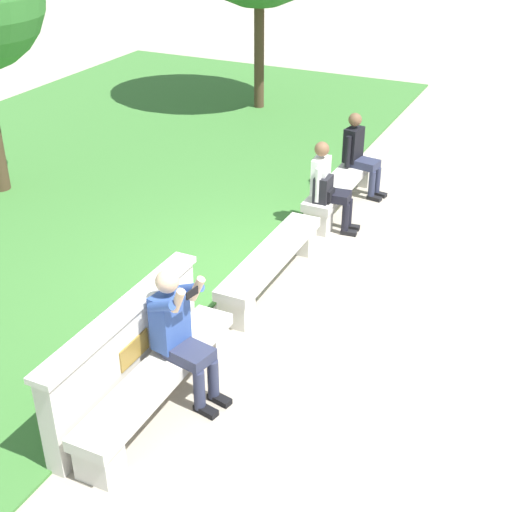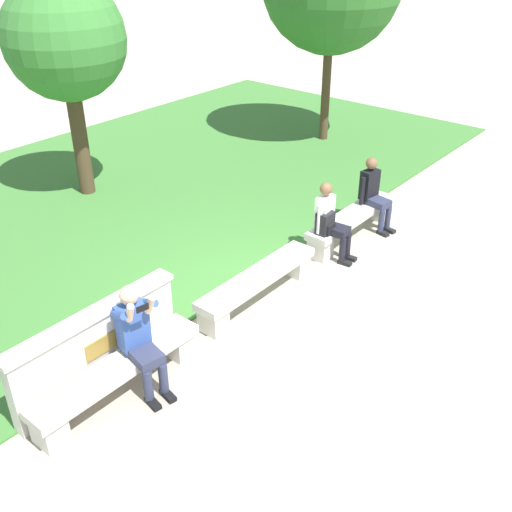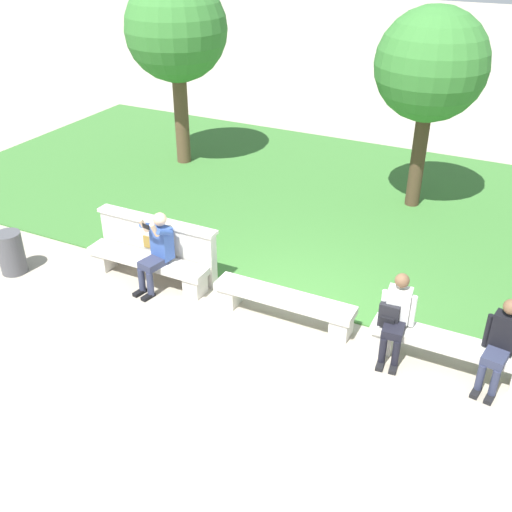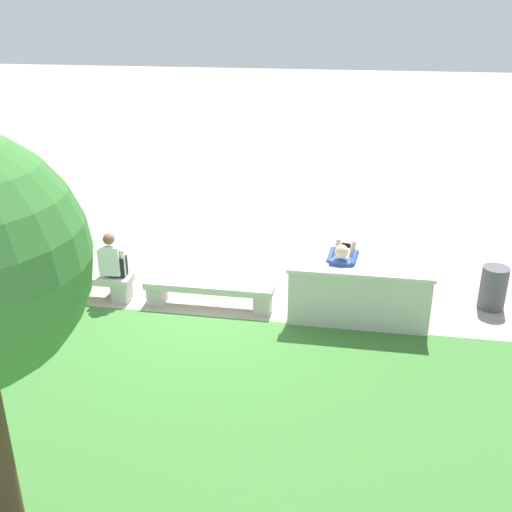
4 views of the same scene
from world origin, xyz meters
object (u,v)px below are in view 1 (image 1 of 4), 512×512
Objects in this scene: bench_mid at (341,187)px; person_photographer at (180,329)px; bench_near at (271,262)px; person_distant at (328,184)px; person_companion at (359,152)px; backpack at (324,189)px; bench_main at (159,382)px.

person_photographer is (-4.73, -0.08, 0.43)m from bench_mid.
person_distant is (1.72, -0.07, 0.36)m from bench_near.
person_distant is (3.94, 0.01, -0.06)m from person_photographer.
person_distant is at bearing -175.23° from bench_mid.
bench_mid is 1.69× the size of person_photographer.
bench_mid is at bearing 4.77° from person_distant.
person_companion is at bearing 0.11° from person_photographer.
bench_main is at bearing 179.40° from backpack.
bench_mid is at bearing 173.38° from person_companion.
backpack is (3.84, 0.03, -0.11)m from person_photographer.
person_photographer is 3.94m from person_distant.
person_distant is (-0.79, -0.07, 0.36)m from bench_mid.
person_photographer reaches higher than bench_mid.
bench_main is at bearing 165.26° from person_photographer.
person_companion is 2.94× the size of backpack.
person_companion is (0.56, -0.07, 0.36)m from bench_mid.
bench_main is 1.00× the size of bench_mid.
person_photographer is at bearing -14.74° from bench_main.
person_companion is 1.45m from backpack.
bench_near is at bearing 1.95° from person_photographer.
bench_near is at bearing 178.46° from backpack.
person_distant is 0.11m from backpack.
person_companion is (3.07, -0.07, 0.36)m from bench_near.
bench_main is 1.77× the size of person_distant.
person_distant and person_companion have the same top height.
bench_mid is 0.95m from backpack.
bench_near is 1.69× the size of person_photographer.
person_companion reaches higher than bench_near.
bench_main and bench_near have the same top height.
bench_main is 1.00× the size of bench_near.
bench_near is 1.76m from person_distant.
backpack is (1.62, -0.04, 0.32)m from bench_near.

